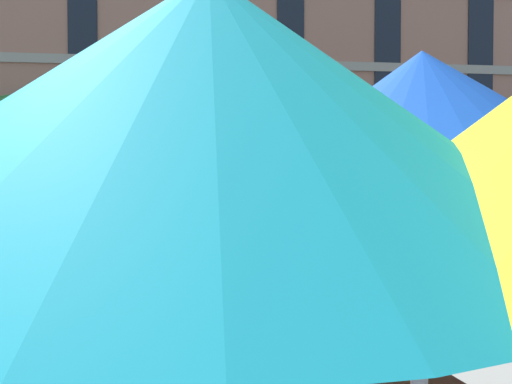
{
  "coord_description": "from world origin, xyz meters",
  "views": [
    {
      "loc": [
        0.5,
        -10.66,
        1.74
      ],
      "look_at": [
        2.03,
        3.2,
        1.4
      ],
      "focal_mm": 34.43,
      "sensor_mm": 36.0,
      "label": 1
    }
  ],
  "objects_px": {
    "sedan_red": "(508,205)",
    "street_tree_left": "(9,135)",
    "pickup_green": "(114,205)",
    "patio_umbrella": "(421,142)",
    "pickup_red": "(351,204)"
  },
  "relations": [
    {
      "from": "street_tree_left",
      "to": "patio_umbrella",
      "type": "height_order",
      "value": "street_tree_left"
    },
    {
      "from": "pickup_green",
      "to": "patio_umbrella",
      "type": "distance_m",
      "value": 13.14
    },
    {
      "from": "sedan_red",
      "to": "street_tree_left",
      "type": "xyz_separation_m",
      "value": [
        -16.09,
        3.32,
        2.33
      ]
    },
    {
      "from": "sedan_red",
      "to": "patio_umbrella",
      "type": "xyz_separation_m",
      "value": [
        -8.74,
        -12.7,
        0.93
      ]
    },
    {
      "from": "pickup_red",
      "to": "patio_umbrella",
      "type": "relative_size",
      "value": 1.49
    },
    {
      "from": "sedan_red",
      "to": "street_tree_left",
      "type": "relative_size",
      "value": 0.94
    },
    {
      "from": "pickup_red",
      "to": "street_tree_left",
      "type": "xyz_separation_m",
      "value": [
        -11.04,
        3.32,
        2.25
      ]
    },
    {
      "from": "pickup_red",
      "to": "sedan_red",
      "type": "xyz_separation_m",
      "value": [
        5.05,
        -0.0,
        -0.08
      ]
    },
    {
      "from": "pickup_green",
      "to": "patio_umbrella",
      "type": "xyz_separation_m",
      "value": [
        3.27,
        -12.7,
        0.85
      ]
    },
    {
      "from": "pickup_green",
      "to": "street_tree_left",
      "type": "height_order",
      "value": "street_tree_left"
    },
    {
      "from": "pickup_red",
      "to": "street_tree_left",
      "type": "height_order",
      "value": "street_tree_left"
    },
    {
      "from": "sedan_red",
      "to": "street_tree_left",
      "type": "height_order",
      "value": "street_tree_left"
    },
    {
      "from": "pickup_red",
      "to": "street_tree_left",
      "type": "relative_size",
      "value": 1.09
    },
    {
      "from": "pickup_green",
      "to": "sedan_red",
      "type": "xyz_separation_m",
      "value": [
        12.01,
        -0.0,
        -0.08
      ]
    },
    {
      "from": "sedan_red",
      "to": "patio_umbrella",
      "type": "relative_size",
      "value": 1.28
    }
  ]
}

